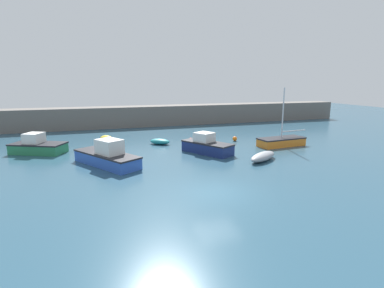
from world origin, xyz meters
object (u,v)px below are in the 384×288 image
(rowboat_blue_near, at_px, (263,156))
(fishing_dinghy_green, at_px, (107,140))
(cabin_cruiser_white, at_px, (207,146))
(dinghy_near_pier, at_px, (160,142))
(sailboat_tall_mast, at_px, (281,141))
(motorboat_grey_hull, at_px, (107,156))
(mooring_buoy_orange, at_px, (235,139))
(mooring_buoy_red, at_px, (191,140))
(motorboat_with_cabin, at_px, (38,146))

(rowboat_blue_near, bearing_deg, fishing_dinghy_green, 104.45)
(cabin_cruiser_white, bearing_deg, rowboat_blue_near, 11.64)
(cabin_cruiser_white, bearing_deg, dinghy_near_pier, -177.38)
(sailboat_tall_mast, xyz_separation_m, cabin_cruiser_white, (-8.09, -0.51, 0.22))
(cabin_cruiser_white, bearing_deg, sailboat_tall_mast, 63.77)
(motorboat_grey_hull, xyz_separation_m, dinghy_near_pier, (5.41, 6.29, -0.41))
(cabin_cruiser_white, bearing_deg, fishing_dinghy_green, -159.82)
(motorboat_grey_hull, relative_size, dinghy_near_pier, 2.67)
(motorboat_grey_hull, relative_size, mooring_buoy_orange, 12.81)
(sailboat_tall_mast, bearing_deg, mooring_buoy_red, -37.37)
(rowboat_blue_near, xyz_separation_m, cabin_cruiser_white, (-3.39, 3.83, 0.33))
(cabin_cruiser_white, relative_size, mooring_buoy_orange, 10.26)
(motorboat_with_cabin, bearing_deg, dinghy_near_pier, 27.48)
(sailboat_tall_mast, xyz_separation_m, dinghy_near_pier, (-11.25, 4.46, -0.16))
(fishing_dinghy_green, bearing_deg, mooring_buoy_red, 50.38)
(fishing_dinghy_green, xyz_separation_m, mooring_buoy_orange, (13.08, -2.78, -0.19))
(motorboat_with_cabin, height_order, sailboat_tall_mast, sailboat_tall_mast)
(motorboat_grey_hull, relative_size, cabin_cruiser_white, 1.25)
(dinghy_near_pier, bearing_deg, cabin_cruiser_white, -18.65)
(motorboat_with_cabin, relative_size, motorboat_grey_hull, 0.81)
(dinghy_near_pier, height_order, cabin_cruiser_white, cabin_cruiser_white)
(motorboat_grey_hull, relative_size, mooring_buoy_red, 15.23)
(sailboat_tall_mast, bearing_deg, motorboat_grey_hull, 0.64)
(rowboat_blue_near, bearing_deg, motorboat_with_cabin, 121.46)
(fishing_dinghy_green, bearing_deg, dinghy_near_pier, 39.85)
(dinghy_near_pier, bearing_deg, sailboat_tall_mast, 17.25)
(rowboat_blue_near, xyz_separation_m, dinghy_near_pier, (-6.55, 8.80, -0.05))
(motorboat_grey_hull, xyz_separation_m, rowboat_blue_near, (11.97, -2.51, -0.36))
(sailboat_tall_mast, bearing_deg, fishing_dinghy_green, -27.06)
(motorboat_grey_hull, bearing_deg, mooring_buoy_orange, -99.61)
(rowboat_blue_near, relative_size, cabin_cruiser_white, 0.71)
(rowboat_blue_near, bearing_deg, sailboat_tall_mast, 9.90)
(fishing_dinghy_green, xyz_separation_m, dinghy_near_pier, (5.11, -1.96, -0.15))
(motorboat_grey_hull, height_order, mooring_buoy_orange, motorboat_grey_hull)
(fishing_dinghy_green, height_order, rowboat_blue_near, fishing_dinghy_green)
(fishing_dinghy_green, height_order, mooring_buoy_orange, fishing_dinghy_green)
(mooring_buoy_orange, bearing_deg, fishing_dinghy_green, 168.00)
(sailboat_tall_mast, relative_size, cabin_cruiser_white, 1.14)
(motorboat_grey_hull, distance_m, rowboat_blue_near, 12.23)
(dinghy_near_pier, bearing_deg, mooring_buoy_orange, 33.00)
(sailboat_tall_mast, bearing_deg, mooring_buoy_orange, -53.62)
(sailboat_tall_mast, xyz_separation_m, mooring_buoy_orange, (-3.28, 3.64, -0.21))
(fishing_dinghy_green, height_order, dinghy_near_pier, fishing_dinghy_green)
(dinghy_near_pier, relative_size, cabin_cruiser_white, 0.47)
(fishing_dinghy_green, xyz_separation_m, cabin_cruiser_white, (8.27, -6.93, 0.23))
(fishing_dinghy_green, relative_size, rowboat_blue_near, 0.62)
(mooring_buoy_orange, bearing_deg, rowboat_blue_near, -100.09)
(motorboat_with_cabin, bearing_deg, fishing_dinghy_green, 46.59)
(motorboat_grey_hull, bearing_deg, sailboat_tall_mast, -115.57)
(motorboat_with_cabin, bearing_deg, sailboat_tall_mast, 15.40)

